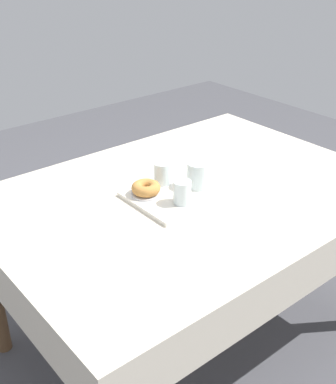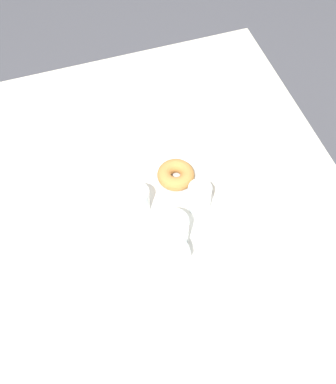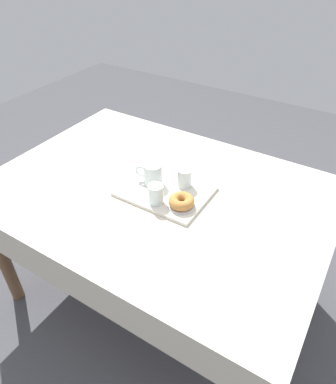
% 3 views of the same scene
% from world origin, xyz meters
% --- Properties ---
extents(ground_plane, '(6.00, 6.00, 0.00)m').
position_xyz_m(ground_plane, '(0.00, 0.00, 0.00)').
color(ground_plane, '#47474C').
extents(dining_table, '(1.51, 1.09, 0.74)m').
position_xyz_m(dining_table, '(0.00, 0.00, 0.66)').
color(dining_table, beige).
rests_on(dining_table, ground).
extents(serving_tray, '(0.38, 0.29, 0.02)m').
position_xyz_m(serving_tray, '(-0.04, 0.00, 0.75)').
color(serving_tray, silver).
rests_on(serving_tray, dining_table).
extents(tea_mug_left, '(0.13, 0.09, 0.10)m').
position_xyz_m(tea_mug_left, '(0.03, -0.01, 0.80)').
color(tea_mug_left, silver).
rests_on(tea_mug_left, serving_tray).
extents(water_glass_near, '(0.07, 0.07, 0.09)m').
position_xyz_m(water_glass_near, '(-0.10, -0.07, 0.79)').
color(water_glass_near, silver).
rests_on(water_glass_near, serving_tray).
extents(water_glass_far, '(0.07, 0.07, 0.09)m').
position_xyz_m(water_glass_far, '(-0.06, 0.09, 0.79)').
color(water_glass_far, silver).
rests_on(water_glass_far, serving_tray).
extents(donut_plate_left, '(0.11, 0.11, 0.01)m').
position_xyz_m(donut_plate_left, '(-0.16, 0.06, 0.76)').
color(donut_plate_left, silver).
rests_on(donut_plate_left, serving_tray).
extents(sugar_donut_left, '(0.11, 0.11, 0.04)m').
position_xyz_m(sugar_donut_left, '(-0.16, 0.06, 0.78)').
color(sugar_donut_left, '#BC7F3D').
rests_on(sugar_donut_left, donut_plate_left).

